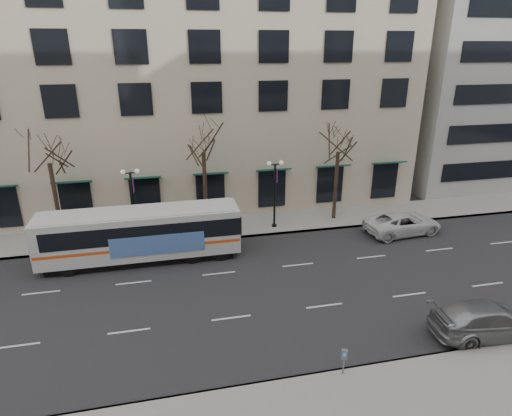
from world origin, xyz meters
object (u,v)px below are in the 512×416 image
object	(u,v)px
white_pickup	(403,223)
pay_station	(344,356)
tree_far_left	(47,149)
lamp_post_right	(275,191)
lamp_post_left	(133,201)
tree_far_mid	(203,139)
silver_car	(489,320)
city_bus	(142,233)
tree_far_right	(339,139)

from	to	relation	value
white_pickup	pay_station	distance (m)	16.14
tree_far_left	lamp_post_right	distance (m)	15.48
lamp_post_left	tree_far_mid	bearing A→B (deg)	6.85
lamp_post_left	tree_far_left	bearing A→B (deg)	173.17
lamp_post_left	silver_car	distance (m)	22.16
lamp_post_left	white_pickup	world-z (taller)	lamp_post_left
city_bus	silver_car	distance (m)	19.77
tree_far_left	tree_far_right	world-z (taller)	tree_far_left
tree_far_mid	white_pickup	size ratio (longest dim) A/B	1.52
lamp_post_left	white_pickup	xyz separation A→B (m)	(18.92, -2.86, -2.16)
tree_far_mid	lamp_post_right	size ratio (longest dim) A/B	1.64
tree_far_left	city_bus	xyz separation A→B (m)	(5.57, -3.64, -4.86)
silver_car	white_pickup	size ratio (longest dim) A/B	0.99
lamp_post_left	pay_station	distance (m)	17.98
tree_far_mid	city_bus	distance (m)	7.65
lamp_post_left	silver_car	bearing A→B (deg)	-40.75
city_bus	lamp_post_left	bearing A→B (deg)	100.25
tree_far_mid	silver_car	size ratio (longest dim) A/B	1.53
lamp_post_right	city_bus	distance (m)	9.98
tree_far_right	lamp_post_right	xyz separation A→B (m)	(-4.99, -0.60, -3.48)
lamp_post_right	silver_car	world-z (taller)	lamp_post_right
tree_far_mid	city_bus	size ratio (longest dim) A/B	0.69
city_bus	silver_car	size ratio (longest dim) A/B	2.21
tree_far_left	lamp_post_right	world-z (taller)	tree_far_left
tree_far_right	silver_car	xyz separation A→B (m)	(1.72, -15.00, -5.61)
silver_car	pay_station	distance (m)	7.90
tree_far_mid	tree_far_right	distance (m)	10.01
tree_far_right	pay_station	bearing A→B (deg)	-110.75
pay_station	silver_car	bearing A→B (deg)	31.72
tree_far_right	white_pickup	world-z (taller)	tree_far_right
lamp_post_left	white_pickup	bearing A→B (deg)	-8.59
tree_far_left	pay_station	distance (m)	22.02
silver_car	pay_station	world-z (taller)	silver_car
tree_far_right	lamp_post_right	world-z (taller)	tree_far_right
pay_station	tree_far_right	bearing A→B (deg)	92.96
lamp_post_right	city_bus	xyz separation A→B (m)	(-9.44, -3.04, -1.11)
tree_far_left	white_pickup	bearing A→B (deg)	-8.23
lamp_post_right	pay_station	world-z (taller)	lamp_post_right
lamp_post_right	white_pickup	world-z (taller)	lamp_post_right
tree_far_mid	tree_far_right	size ratio (longest dim) A/B	1.06
tree_far_mid	city_bus	world-z (taller)	tree_far_mid
tree_far_left	lamp_post_left	xyz separation A→B (m)	(5.01, -0.60, -3.75)
pay_station	city_bus	bearing A→B (deg)	147.47
white_pickup	lamp_post_right	bearing A→B (deg)	66.88
tree_far_left	city_bus	distance (m)	8.24
tree_far_left	silver_car	bearing A→B (deg)	-34.63
tree_far_left	city_bus	size ratio (longest dim) A/B	0.67
tree_far_left	pay_station	size ratio (longest dim) A/B	7.08
lamp_post_left	tree_far_right	bearing A→B (deg)	2.29
tree_far_right	lamp_post_left	bearing A→B (deg)	-177.71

